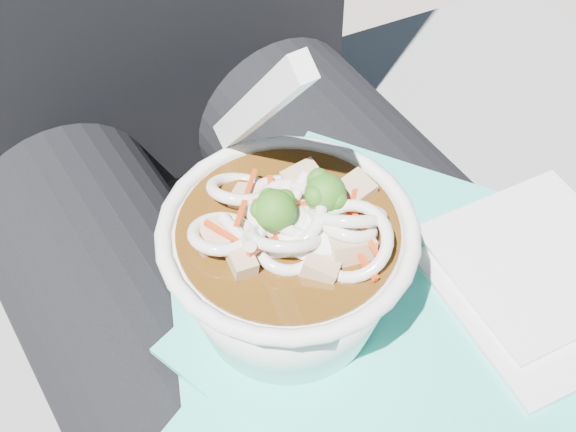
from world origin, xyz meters
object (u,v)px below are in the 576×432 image
person_body (255,239)px  plastic_bag (384,366)px  lap (323,354)px  stone_ledge (237,390)px  udon_bowl (289,259)px

person_body → plastic_bag: bearing=-91.7°
plastic_bag → lap: bearing=85.8°
lap → stone_ledge: bearing=90.0°
stone_ledge → udon_bowl: 0.46m
lap → udon_bowl: (-0.03, -0.01, 0.14)m
lap → plastic_bag: bearing=-94.2°
plastic_bag → stone_ledge: bearing=88.7°
stone_ledge → lap: bearing=-90.0°
stone_ledge → lap: 0.33m
stone_ledge → person_body: 0.33m
udon_bowl → lap: bearing=14.4°
udon_bowl → person_body: bearing=71.8°
lap → udon_bowl: bearing=-165.6°
lap → plastic_bag: 0.11m
lap → plastic_bag: plastic_bag is taller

